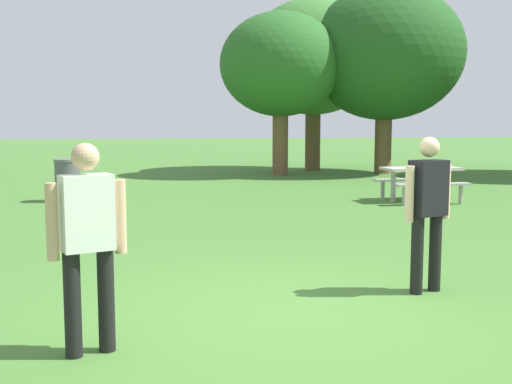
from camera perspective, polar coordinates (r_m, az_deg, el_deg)
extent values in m
plane|color=#447530|center=(6.01, 3.84, -10.97)|extent=(120.00, 120.00, 0.00)
cylinder|color=black|center=(5.03, -16.38, -9.84)|extent=(0.13, 0.13, 0.82)
cylinder|color=black|center=(5.09, -13.50, -9.55)|extent=(0.13, 0.13, 0.82)
cube|color=white|center=(4.92, -15.17, -1.83)|extent=(0.43, 0.34, 0.58)
sphere|color=tan|center=(4.87, -15.31, 3.12)|extent=(0.21, 0.21, 0.21)
cylinder|color=tan|center=(4.86, -18.11, -2.61)|extent=(0.09, 0.09, 0.58)
cylinder|color=tan|center=(4.99, -12.26, -2.20)|extent=(0.09, 0.09, 0.58)
cylinder|color=black|center=(6.94, 16.01, -5.34)|extent=(0.13, 0.13, 0.82)
cylinder|color=black|center=(6.76, 14.47, -5.61)|extent=(0.13, 0.13, 0.82)
cube|color=black|center=(6.74, 15.43, 0.36)|extent=(0.43, 0.34, 0.58)
sphere|color=beige|center=(6.71, 15.54, 3.97)|extent=(0.21, 0.21, 0.21)
cylinder|color=beige|center=(6.93, 16.93, 0.06)|extent=(0.09, 0.09, 0.58)
cylinder|color=beige|center=(6.56, 13.82, -0.19)|extent=(0.09, 0.09, 0.58)
cube|color=#B2ADA3|center=(14.52, 14.83, 2.07)|extent=(1.72, 0.82, 0.06)
cube|color=#A49F96|center=(14.03, 15.84, 0.66)|extent=(1.71, 0.32, 0.05)
cube|color=#A49F96|center=(15.06, 13.81, 1.10)|extent=(1.71, 0.32, 0.05)
cylinder|color=#A49F96|center=(14.27, 12.40, 0.51)|extent=(0.11, 0.11, 0.71)
cylinder|color=#A49F96|center=(13.76, 13.36, -0.35)|extent=(0.09, 0.09, 0.41)
cylinder|color=#A49F96|center=(14.82, 11.47, 0.17)|extent=(0.09, 0.09, 0.41)
cylinder|color=#A49F96|center=(14.86, 17.07, 0.60)|extent=(0.11, 0.11, 0.71)
cylinder|color=#A49F96|center=(14.37, 18.16, -0.21)|extent=(0.09, 0.09, 0.41)
cylinder|color=#A49F96|center=(15.38, 16.02, 0.28)|extent=(0.09, 0.09, 0.41)
cylinder|color=#515156|center=(14.67, -16.78, 0.91)|extent=(0.56, 0.56, 0.90)
cylinder|color=slate|center=(14.63, -16.85, 2.78)|extent=(0.59, 0.59, 0.06)
cylinder|color=brown|center=(21.02, 2.23, 5.05)|extent=(0.52, 0.52, 2.56)
ellipsoid|color=#286023|center=(21.09, 2.26, 11.56)|extent=(4.04, 4.04, 3.43)
cylinder|color=brown|center=(23.06, 5.20, 5.41)|extent=(0.55, 0.55, 2.76)
ellipsoid|color=#3D7A33|center=(23.17, 5.27, 12.15)|extent=(4.87, 4.87, 4.14)
cylinder|color=brown|center=(22.15, 11.53, 5.09)|extent=(0.57, 0.57, 2.64)
ellipsoid|color=#21511E|center=(22.27, 11.69, 12.27)|extent=(5.33, 5.33, 4.53)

